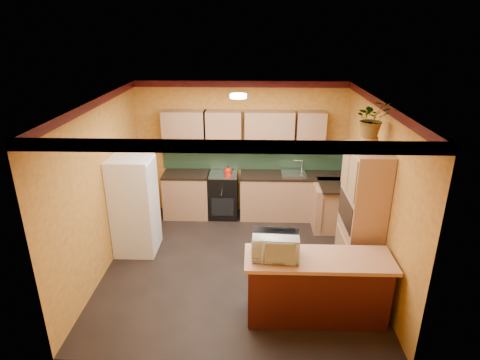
% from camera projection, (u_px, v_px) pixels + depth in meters
% --- Properties ---
extents(room_shell, '(4.24, 4.24, 2.72)m').
position_uv_depth(room_shell, '(239.00, 137.00, 6.13)').
color(room_shell, black).
rests_on(room_shell, ground).
extents(base_cabinets_back, '(3.65, 0.60, 0.88)m').
position_uv_depth(base_cabinets_back, '(254.00, 196.00, 8.14)').
color(base_cabinets_back, tan).
rests_on(base_cabinets_back, ground).
extents(countertop_back, '(3.65, 0.62, 0.04)m').
position_uv_depth(countertop_back, '(255.00, 175.00, 7.97)').
color(countertop_back, black).
rests_on(countertop_back, base_cabinets_back).
extents(stove, '(0.58, 0.58, 0.91)m').
position_uv_depth(stove, '(224.00, 195.00, 8.16)').
color(stove, black).
rests_on(stove, ground).
extents(kettle, '(0.19, 0.19, 0.18)m').
position_uv_depth(kettle, '(228.00, 171.00, 7.91)').
color(kettle, '#AC1D0B').
rests_on(kettle, stove).
extents(sink, '(0.48, 0.40, 0.03)m').
position_uv_depth(sink, '(294.00, 174.00, 7.94)').
color(sink, silver).
rests_on(sink, countertop_back).
extents(base_cabinets_right, '(0.60, 0.80, 0.88)m').
position_uv_depth(base_cabinets_right, '(334.00, 208.00, 7.62)').
color(base_cabinets_right, tan).
rests_on(base_cabinets_right, ground).
extents(countertop_right, '(0.62, 0.80, 0.04)m').
position_uv_depth(countertop_right, '(336.00, 186.00, 7.45)').
color(countertop_right, black).
rests_on(countertop_right, base_cabinets_right).
extents(fridge, '(0.68, 0.66, 1.70)m').
position_uv_depth(fridge, '(134.00, 206.00, 6.75)').
color(fridge, white).
rests_on(fridge, ground).
extents(pantry, '(0.48, 0.90, 2.10)m').
position_uv_depth(pantry, '(361.00, 217.00, 5.91)').
color(pantry, tan).
rests_on(pantry, ground).
extents(fern_pot, '(0.22, 0.22, 0.16)m').
position_uv_depth(fern_pot, '(369.00, 142.00, 5.54)').
color(fern_pot, brown).
rests_on(fern_pot, pantry).
extents(fern, '(0.49, 0.44, 0.51)m').
position_uv_depth(fern, '(372.00, 118.00, 5.42)').
color(fern, tan).
rests_on(fern, fern_pot).
extents(breakfast_bar, '(1.80, 0.55, 0.88)m').
position_uv_depth(breakfast_bar, '(316.00, 289.00, 5.29)').
color(breakfast_bar, '#4C1511').
rests_on(breakfast_bar, ground).
extents(bar_top, '(1.90, 0.65, 0.05)m').
position_uv_depth(bar_top, '(319.00, 259.00, 5.12)').
color(bar_top, tan).
rests_on(bar_top, breakfast_bar).
extents(microwave, '(0.61, 0.43, 0.33)m').
position_uv_depth(microwave, '(275.00, 246.00, 5.07)').
color(microwave, white).
rests_on(microwave, bar_top).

